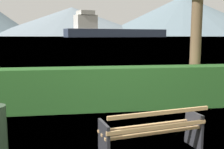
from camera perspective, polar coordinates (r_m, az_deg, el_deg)
water_surface at (r=310.78m, az=-8.23°, el=7.85°), size 620.00×620.00×0.00m
park_bench at (r=4.93m, az=8.62°, el=-11.72°), size 1.95×0.92×0.87m
hedge_row at (r=7.77m, az=1.93°, el=-2.87°), size 12.27×0.74×1.21m
cargo_ship_large at (r=266.78m, az=-0.30°, el=9.34°), size 106.30×46.67×24.36m
distant_hills at (r=560.61m, az=-3.36°, el=12.02°), size 718.70×371.02×89.67m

